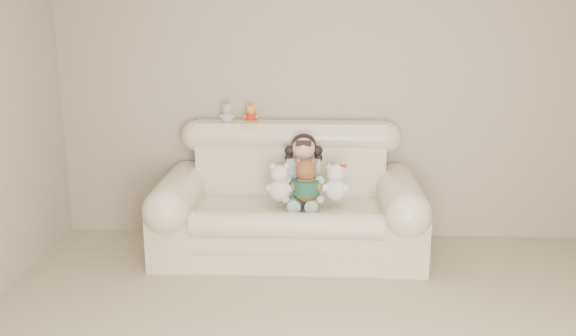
{
  "coord_description": "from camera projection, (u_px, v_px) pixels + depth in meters",
  "views": [
    {
      "loc": [
        -0.06,
        -2.76,
        1.94
      ],
      "look_at": [
        -0.28,
        1.9,
        0.75
      ],
      "focal_mm": 39.28,
      "sensor_mm": 36.0,
      "label": 1
    }
  ],
  "objects": [
    {
      "name": "yellow_mini_bear",
      "position": [
        251.0,
        112.0,
        5.21
      ],
      "size": [
        0.14,
        0.12,
        0.18
      ],
      "primitive_type": null,
      "rotation": [
        0.0,
        0.0,
        0.23
      ],
      "color": "yellow",
      "rests_on": "sofa"
    },
    {
      "name": "brown_teddy",
      "position": [
        306.0,
        176.0,
        4.78
      ],
      "size": [
        0.3,
        0.26,
        0.4
      ],
      "primitive_type": null,
      "rotation": [
        0.0,
        0.0,
        0.31
      ],
      "color": "brown",
      "rests_on": "sofa"
    },
    {
      "name": "sofa",
      "position": [
        289.0,
        194.0,
        4.96
      ],
      "size": [
        2.1,
        0.95,
        1.03
      ],
      "primitive_type": null,
      "color": "#F0E1C1",
      "rests_on": "floor"
    },
    {
      "name": "wall_back",
      "position": [
        325.0,
        87.0,
        5.24
      ],
      "size": [
        4.5,
        0.0,
        4.5
      ],
      "primitive_type": "plane",
      "rotation": [
        1.57,
        0.0,
        0.0
      ],
      "color": "tan",
      "rests_on": "ground"
    },
    {
      "name": "grey_mini_plush",
      "position": [
        227.0,
        112.0,
        5.17
      ],
      "size": [
        0.15,
        0.13,
        0.2
      ],
      "primitive_type": null,
      "rotation": [
        0.0,
        0.0,
        0.27
      ],
      "color": "silver",
      "rests_on": "sofa"
    },
    {
      "name": "seated_child",
      "position": [
        304.0,
        168.0,
        4.99
      ],
      "size": [
        0.34,
        0.42,
        0.57
      ],
      "primitive_type": null,
      "rotation": [
        0.0,
        0.0,
        -0.0
      ],
      "color": "#2D7B61",
      "rests_on": "sofa"
    },
    {
      "name": "white_cat",
      "position": [
        336.0,
        178.0,
        4.8
      ],
      "size": [
        0.25,
        0.22,
        0.35
      ],
      "primitive_type": null,
      "rotation": [
        0.0,
        0.0,
        -0.21
      ],
      "color": "white",
      "rests_on": "sofa"
    },
    {
      "name": "cream_teddy",
      "position": [
        280.0,
        179.0,
        4.79
      ],
      "size": [
        0.23,
        0.18,
        0.35
      ],
      "primitive_type": null,
      "rotation": [
        0.0,
        0.0,
        0.05
      ],
      "color": "white",
      "rests_on": "sofa"
    }
  ]
}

